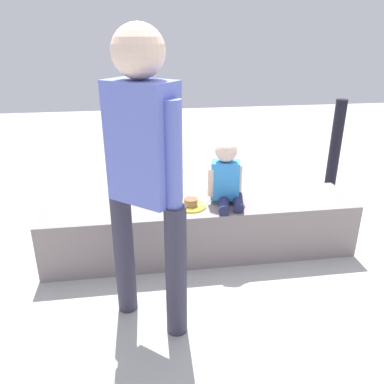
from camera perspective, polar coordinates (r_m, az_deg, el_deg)
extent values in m
plane|color=#A2A39E|center=(3.12, 1.22, -8.70)|extent=(12.00, 12.00, 0.00)
cube|color=gray|center=(3.02, 1.26, -5.29)|extent=(2.36, 0.50, 0.42)
cylinder|color=#1D2043|center=(2.82, 4.75, -1.80)|extent=(0.13, 0.26, 0.08)
cylinder|color=#1D2043|center=(2.87, 6.80, -1.46)|extent=(0.13, 0.26, 0.08)
cube|color=#3690E2|center=(2.88, 4.91, 1.80)|extent=(0.23, 0.18, 0.28)
sphere|color=beige|center=(2.81, 5.07, 6.05)|extent=(0.16, 0.16, 0.16)
cylinder|color=beige|center=(2.84, 2.82, 1.42)|extent=(0.05, 0.05, 0.21)
cylinder|color=beige|center=(2.93, 6.94, 2.00)|extent=(0.05, 0.05, 0.21)
cylinder|color=#323041|center=(2.17, -2.36, -11.77)|extent=(0.12, 0.12, 0.80)
cylinder|color=#323041|center=(2.37, -9.98, -8.89)|extent=(0.12, 0.12, 0.80)
cube|color=#5F6DC8|center=(1.97, -7.25, 7.18)|extent=(0.39, 0.38, 0.61)
sphere|color=beige|center=(1.90, -7.93, 19.88)|extent=(0.26, 0.26, 0.26)
cylinder|color=#5F6DC8|center=(1.89, -2.89, 4.80)|extent=(0.10, 0.10, 0.58)
cylinder|color=#5F6DC8|center=(2.10, -11.01, 6.32)|extent=(0.10, 0.10, 0.58)
cylinder|color=yellow|center=(2.86, -0.17, -2.11)|extent=(0.22, 0.22, 0.01)
cylinder|color=#8F6947|center=(2.85, -0.17, -1.59)|extent=(0.10, 0.10, 0.05)
cylinder|color=brown|center=(2.83, -0.17, -1.11)|extent=(0.10, 0.10, 0.01)
cube|color=silver|center=(2.85, 1.06, -1.96)|extent=(0.11, 0.04, 0.00)
cube|color=#B259BF|center=(3.66, -9.43, -1.50)|extent=(0.19, 0.13, 0.28)
torus|color=white|center=(3.61, -10.25, 0.51)|extent=(0.08, 0.01, 0.08)
torus|color=white|center=(3.61, -8.90, 0.59)|extent=(0.08, 0.01, 0.08)
cylinder|color=black|center=(4.30, 19.41, -0.54)|extent=(0.36, 0.36, 0.04)
cylinder|color=black|center=(4.14, 20.33, 5.96)|extent=(0.11, 0.11, 0.98)
cylinder|color=silver|center=(3.72, -16.05, -2.83)|extent=(0.07, 0.07, 0.15)
cone|color=silver|center=(3.68, -16.20, -1.55)|extent=(0.06, 0.06, 0.03)
cylinder|color=#268C3F|center=(3.67, -16.24, -1.24)|extent=(0.03, 0.03, 0.02)
cylinder|color=red|center=(4.12, -3.29, 0.24)|extent=(0.07, 0.07, 0.10)
cube|color=white|center=(3.51, 5.49, -3.99)|extent=(0.35, 0.36, 0.11)
cube|color=black|center=(4.12, -8.01, 1.05)|extent=(0.33, 0.15, 0.23)
torus|color=black|center=(4.08, -8.10, 2.57)|extent=(0.24, 0.01, 0.24)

